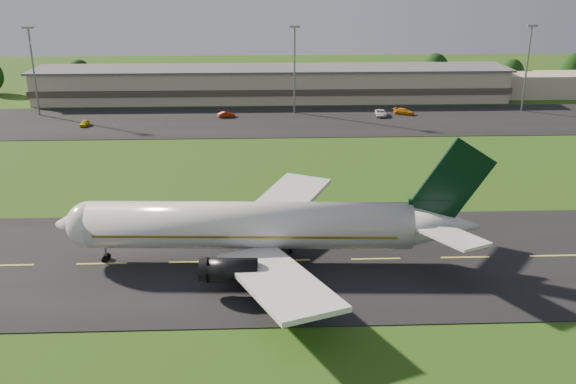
{
  "coord_description": "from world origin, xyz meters",
  "views": [
    {
      "loc": [
        -2.47,
        -69.99,
        34.19
      ],
      "look_at": [
        0.63,
        8.0,
        6.0
      ],
      "focal_mm": 40.0,
      "sensor_mm": 36.0,
      "label": 1
    }
  ],
  "objects_px": {
    "light_mast_west": "(32,61)",
    "light_mast_centre": "(294,59)",
    "light_mast_east": "(528,58)",
    "service_vehicle_a": "(85,123)",
    "service_vehicle_b": "(226,114)",
    "service_vehicle_c": "(381,113)",
    "airliner": "(257,226)",
    "terminal": "(297,84)",
    "service_vehicle_d": "(404,111)"
  },
  "relations": [
    {
      "from": "service_vehicle_a",
      "to": "service_vehicle_d",
      "type": "bearing_deg",
      "value": 11.56
    },
    {
      "from": "service_vehicle_b",
      "to": "service_vehicle_d",
      "type": "bearing_deg",
      "value": -102.73
    },
    {
      "from": "light_mast_centre",
      "to": "service_vehicle_b",
      "type": "bearing_deg",
      "value": -165.93
    },
    {
      "from": "light_mast_centre",
      "to": "airliner",
      "type": "bearing_deg",
      "value": -95.93
    },
    {
      "from": "service_vehicle_c",
      "to": "terminal",
      "type": "bearing_deg",
      "value": 137.02
    },
    {
      "from": "light_mast_east",
      "to": "light_mast_west",
      "type": "bearing_deg",
      "value": 180.0
    },
    {
      "from": "light_mast_centre",
      "to": "service_vehicle_b",
      "type": "distance_m",
      "value": 20.4
    },
    {
      "from": "airliner",
      "to": "light_mast_east",
      "type": "relative_size",
      "value": 2.52
    },
    {
      "from": "light_mast_east",
      "to": "service_vehicle_b",
      "type": "height_order",
      "value": "light_mast_east"
    },
    {
      "from": "light_mast_west",
      "to": "light_mast_centre",
      "type": "distance_m",
      "value": 60.0
    },
    {
      "from": "service_vehicle_b",
      "to": "service_vehicle_d",
      "type": "distance_m",
      "value": 41.7
    },
    {
      "from": "airliner",
      "to": "service_vehicle_c",
      "type": "height_order",
      "value": "airliner"
    },
    {
      "from": "service_vehicle_c",
      "to": "airliner",
      "type": "bearing_deg",
      "value": -105.55
    },
    {
      "from": "light_mast_west",
      "to": "light_mast_centre",
      "type": "height_order",
      "value": "same"
    },
    {
      "from": "terminal",
      "to": "light_mast_east",
      "type": "relative_size",
      "value": 7.13
    },
    {
      "from": "terminal",
      "to": "airliner",
      "type": "bearing_deg",
      "value": -95.76
    },
    {
      "from": "terminal",
      "to": "service_vehicle_c",
      "type": "height_order",
      "value": "terminal"
    },
    {
      "from": "airliner",
      "to": "terminal",
      "type": "height_order",
      "value": "airliner"
    },
    {
      "from": "service_vehicle_b",
      "to": "service_vehicle_c",
      "type": "bearing_deg",
      "value": -104.97
    },
    {
      "from": "light_mast_west",
      "to": "light_mast_east",
      "type": "height_order",
      "value": "same"
    },
    {
      "from": "service_vehicle_a",
      "to": "service_vehicle_d",
      "type": "relative_size",
      "value": 0.74
    },
    {
      "from": "service_vehicle_a",
      "to": "service_vehicle_c",
      "type": "relative_size",
      "value": 0.68
    },
    {
      "from": "terminal",
      "to": "light_mast_west",
      "type": "relative_size",
      "value": 7.13
    },
    {
      "from": "light_mast_east",
      "to": "service_vehicle_c",
      "type": "distance_m",
      "value": 37.25
    },
    {
      "from": "airliner",
      "to": "service_vehicle_d",
      "type": "xyz_separation_m",
      "value": [
        33.99,
        77.22,
        -3.86
      ]
    },
    {
      "from": "light_mast_centre",
      "to": "service_vehicle_c",
      "type": "bearing_deg",
      "value": -12.41
    },
    {
      "from": "airliner",
      "to": "service_vehicle_b",
      "type": "height_order",
      "value": "airliner"
    },
    {
      "from": "service_vehicle_d",
      "to": "terminal",
      "type": "bearing_deg",
      "value": 83.14
    },
    {
      "from": "light_mast_west",
      "to": "airliner",
      "type": "bearing_deg",
      "value": -57.15
    },
    {
      "from": "light_mast_east",
      "to": "service_vehicle_d",
      "type": "distance_m",
      "value": 31.78
    },
    {
      "from": "service_vehicle_b",
      "to": "airliner",
      "type": "bearing_deg",
      "value": 171.42
    },
    {
      "from": "airliner",
      "to": "light_mast_centre",
      "type": "distance_m",
      "value": 80.88
    },
    {
      "from": "service_vehicle_c",
      "to": "service_vehicle_d",
      "type": "xyz_separation_m",
      "value": [
        5.71,
        1.57,
        -0.03
      ]
    },
    {
      "from": "light_mast_east",
      "to": "service_vehicle_b",
      "type": "relative_size",
      "value": 5.21
    },
    {
      "from": "light_mast_west",
      "to": "service_vehicle_d",
      "type": "bearing_deg",
      "value": -1.89
    },
    {
      "from": "terminal",
      "to": "light_mast_centre",
      "type": "distance_m",
      "value": 18.45
    },
    {
      "from": "airliner",
      "to": "light_mast_west",
      "type": "height_order",
      "value": "light_mast_west"
    },
    {
      "from": "light_mast_west",
      "to": "service_vehicle_a",
      "type": "height_order",
      "value": "light_mast_west"
    },
    {
      "from": "airliner",
      "to": "service_vehicle_b",
      "type": "distance_m",
      "value": 76.52
    },
    {
      "from": "light_mast_centre",
      "to": "light_mast_east",
      "type": "relative_size",
      "value": 1.0
    },
    {
      "from": "light_mast_west",
      "to": "light_mast_centre",
      "type": "bearing_deg",
      "value": 0.0
    },
    {
      "from": "light_mast_east",
      "to": "service_vehicle_a",
      "type": "relative_size",
      "value": 5.68
    },
    {
      "from": "service_vehicle_a",
      "to": "service_vehicle_c",
      "type": "distance_m",
      "value": 66.92
    },
    {
      "from": "terminal",
      "to": "light_mast_centre",
      "type": "relative_size",
      "value": 7.13
    },
    {
      "from": "airliner",
      "to": "light_mast_west",
      "type": "xyz_separation_m",
      "value": [
        -51.69,
        80.04,
        8.08
      ]
    },
    {
      "from": "light_mast_east",
      "to": "airliner",
      "type": "bearing_deg",
      "value": -128.34
    },
    {
      "from": "airliner",
      "to": "service_vehicle_a",
      "type": "relative_size",
      "value": 14.31
    },
    {
      "from": "service_vehicle_d",
      "to": "light_mast_centre",
      "type": "bearing_deg",
      "value": 114.92
    },
    {
      "from": "light_mast_centre",
      "to": "service_vehicle_a",
      "type": "xyz_separation_m",
      "value": [
        -46.6,
        -11.22,
        -12.03
      ]
    },
    {
      "from": "service_vehicle_c",
      "to": "service_vehicle_d",
      "type": "relative_size",
      "value": 1.09
    }
  ]
}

